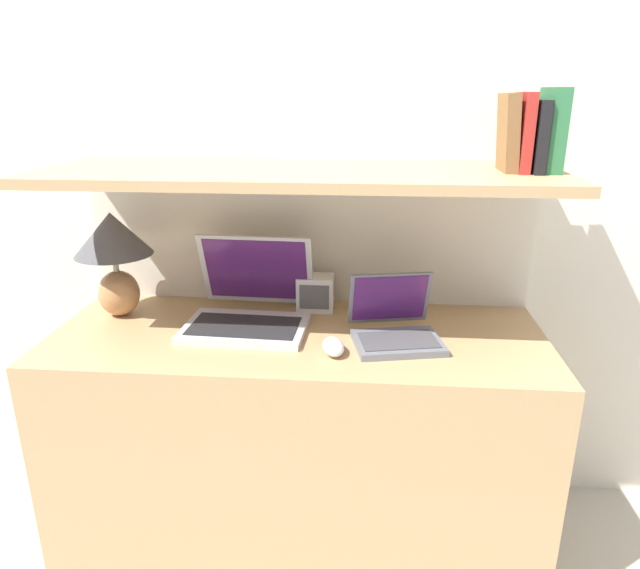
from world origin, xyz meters
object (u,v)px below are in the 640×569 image
(router_box, at_px, (315,293))
(book_green, at_px, (551,130))
(book_black, at_px, (535,136))
(book_red, at_px, (522,132))
(computer_mouse, at_px, (333,347))
(laptop_large, at_px, (249,307))
(book_brown, at_px, (508,133))
(laptop_small, at_px, (395,327))
(table_lamp, at_px, (114,248))

(router_box, distance_m, book_green, 0.83)
(book_black, relative_size, book_red, 0.90)
(computer_mouse, bearing_deg, router_box, 103.56)
(laptop_large, height_order, book_brown, book_brown)
(laptop_large, bearing_deg, book_brown, 0.52)
(book_green, height_order, book_red, book_green)
(computer_mouse, relative_size, book_green, 0.52)
(book_green, bearing_deg, laptop_small, -166.61)
(laptop_large, height_order, book_black, book_black)
(laptop_large, xyz_separation_m, computer_mouse, (0.27, -0.18, -0.04))
(table_lamp, bearing_deg, laptop_small, -8.42)
(computer_mouse, bearing_deg, laptop_large, 145.30)
(laptop_small, bearing_deg, laptop_large, 168.80)
(laptop_large, relative_size, laptop_small, 1.32)
(computer_mouse, relative_size, book_black, 0.60)
(laptop_large, relative_size, book_brown, 1.83)
(book_red, height_order, book_brown, book_red)
(table_lamp, height_order, book_brown, book_brown)
(laptop_small, bearing_deg, table_lamp, 171.58)
(book_red, bearing_deg, router_box, 166.52)
(router_box, height_order, book_brown, book_brown)
(laptop_small, xyz_separation_m, book_red, (0.32, 0.09, 0.53))
(router_box, height_order, book_green, book_green)
(laptop_small, distance_m, book_green, 0.67)
(table_lamp, relative_size, computer_mouse, 2.98)
(computer_mouse, bearing_deg, table_lamp, 161.89)
(computer_mouse, height_order, book_black, book_black)
(table_lamp, relative_size, router_box, 2.81)
(laptop_large, height_order, computer_mouse, laptop_large)
(table_lamp, xyz_separation_m, book_green, (1.25, -0.03, 0.36))
(table_lamp, xyz_separation_m, book_black, (1.21, -0.03, 0.34))
(table_lamp, xyz_separation_m, router_box, (0.61, 0.10, -0.16))
(laptop_large, distance_m, book_black, 0.94)
(table_lamp, relative_size, book_red, 1.62)
(book_green, bearing_deg, book_red, 180.00)
(table_lamp, distance_m, book_black, 1.26)
(laptop_large, distance_m, computer_mouse, 0.33)
(laptop_small, distance_m, book_red, 0.62)
(table_lamp, bearing_deg, book_brown, -1.74)
(book_brown, bearing_deg, computer_mouse, -156.87)
(book_black, height_order, book_red, book_red)
(laptop_small, bearing_deg, book_green, 13.39)
(router_box, height_order, book_black, book_black)
(laptop_small, xyz_separation_m, book_brown, (0.28, 0.09, 0.53))
(book_red, bearing_deg, book_black, -0.00)
(laptop_small, relative_size, router_box, 2.39)
(table_lamp, height_order, laptop_small, table_lamp)
(book_black, bearing_deg, router_box, 167.27)
(laptop_small, relative_size, book_red, 1.38)
(computer_mouse, distance_m, book_green, 0.81)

